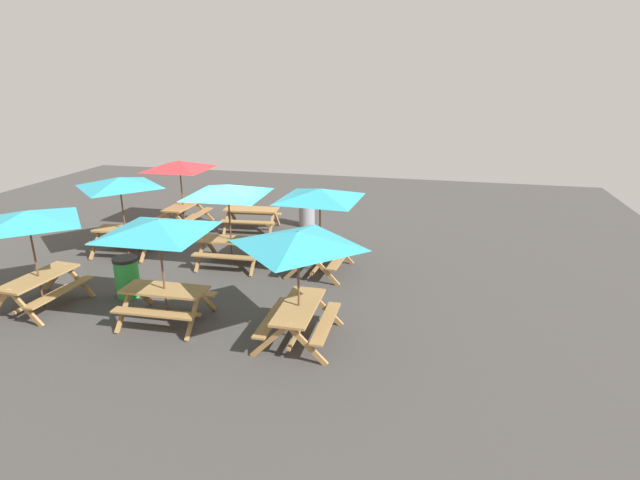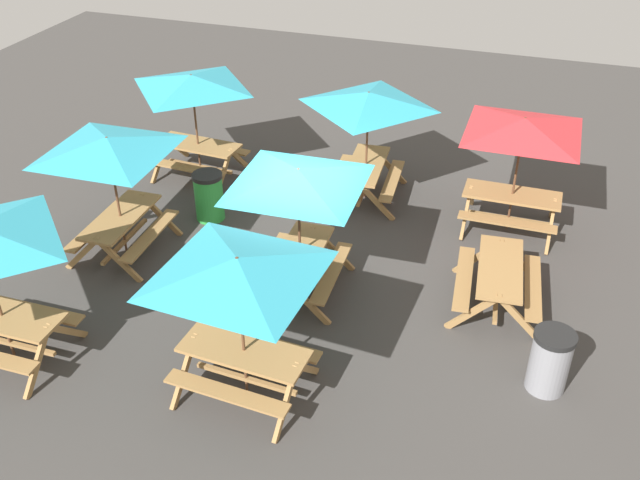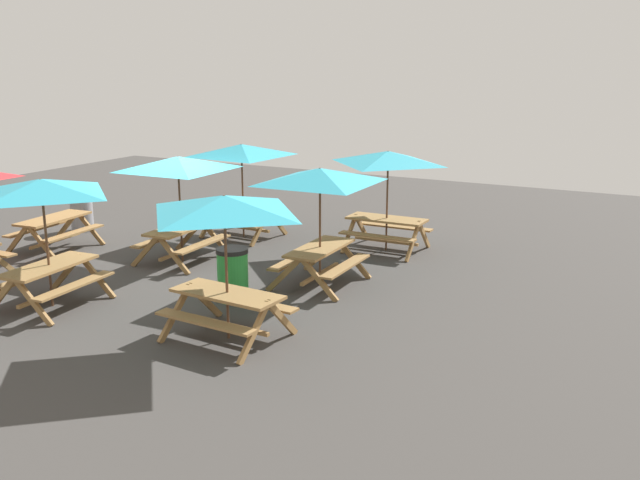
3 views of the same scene
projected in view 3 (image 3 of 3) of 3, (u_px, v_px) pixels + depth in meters
name	position (u px, v px, depth m)	size (l,w,h in m)	color
ground_plane	(178.00, 265.00, 15.30)	(26.68, 26.68, 0.00)	#3D3A38
picnic_table_1	(242.00, 157.00, 17.30)	(2.82, 2.82, 2.34)	olive
picnic_table_2	(320.00, 184.00, 13.48)	(2.83, 2.83, 2.34)	olive
picnic_table_3	(225.00, 215.00, 10.79)	(2.13, 2.13, 2.34)	olive
picnic_table_4	(54.00, 226.00, 16.40)	(1.91, 1.67, 0.81)	olive
picnic_table_5	(388.00, 165.00, 15.99)	(2.01, 2.01, 2.34)	olive
picnic_table_6	(42.00, 197.00, 12.27)	(2.15, 2.15, 2.34)	olive
picnic_table_7	(178.00, 171.00, 15.11)	(2.83, 2.83, 2.34)	olive
trash_bin_green	(233.00, 274.00, 12.95)	(0.59, 0.59, 0.98)	green
trash_bin_gray	(82.00, 212.00, 18.29)	(0.59, 0.59, 0.98)	gray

